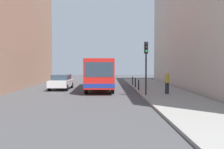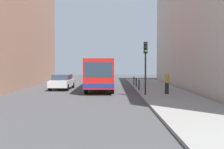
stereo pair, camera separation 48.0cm
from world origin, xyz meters
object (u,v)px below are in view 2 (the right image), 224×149
bus (100,72)px  bollard_near (139,85)px  car_behind_bus (100,77)px  car_beside_bus (62,82)px  pedestrian_near_signal (166,83)px  traffic_light (145,58)px  bollard_mid (136,83)px  bollard_far (134,81)px

bus → bollard_near: (3.61, -2.33, -1.10)m
car_behind_bus → bollard_near: car_behind_bus is taller
car_beside_bus → pedestrian_near_signal: pedestrian_near_signal is taller
bus → traffic_light: (3.71, -6.24, 1.28)m
car_behind_bus → bollard_mid: size_ratio=4.66×
bollard_near → bollard_far: bearing=90.0°
bollard_near → bollard_mid: 2.90m
car_beside_bus → pedestrian_near_signal: (9.37, -5.41, 0.28)m
bus → bollard_mid: (3.61, 0.57, -1.10)m
bollard_near → pedestrian_near_signal: 3.70m
bollard_far → car_beside_bus: bearing=-154.7°
car_behind_bus → bollard_far: (4.06, -6.52, -0.16)m
bollard_near → bollard_mid: bearing=90.0°
pedestrian_near_signal → traffic_light: bearing=-120.9°
bollard_far → traffic_light: bearing=-89.4°
car_behind_bus → pedestrian_near_signal: (5.97, -15.46, 0.28)m
bollard_far → pedestrian_near_signal: pedestrian_near_signal is taller
car_beside_bus → bollard_mid: 7.49m
bus → bollard_near: 4.43m
bus → car_beside_bus: bus is taller
bollard_near → car_beside_bus: bearing=163.1°
bollard_near → bus: bearing=147.2°
bollard_near → pedestrian_near_signal: (1.91, -3.13, 0.44)m
pedestrian_near_signal → bollard_mid: bearing=143.5°
traffic_light → bus: bearing=120.7°
car_behind_bus → bollard_mid: car_behind_bus is taller
traffic_light → bollard_near: (-0.10, 3.91, -2.38)m
car_beside_bus → traffic_light: (7.56, -6.18, 2.22)m
car_behind_bus → bollard_mid: 10.26m
bollard_mid → bollard_far: bearing=90.0°
car_beside_bus → traffic_light: bearing=142.6°
bollard_mid → pedestrian_near_signal: bearing=-72.4°
car_behind_bus → bollard_far: bearing=121.1°
car_beside_bus → bollard_near: (7.46, -2.27, -0.16)m
traffic_light → bollard_near: bearing=91.5°
bollard_mid → bollard_near: bearing=-90.0°
traffic_light → bollard_near: 4.58m
car_behind_bus → bollard_near: 12.98m
bus → pedestrian_near_signal: bus is taller
traffic_light → bollard_mid: traffic_light is taller
car_beside_bus → bollard_far: size_ratio=4.69×
bollard_mid → car_behind_bus: bearing=113.3°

